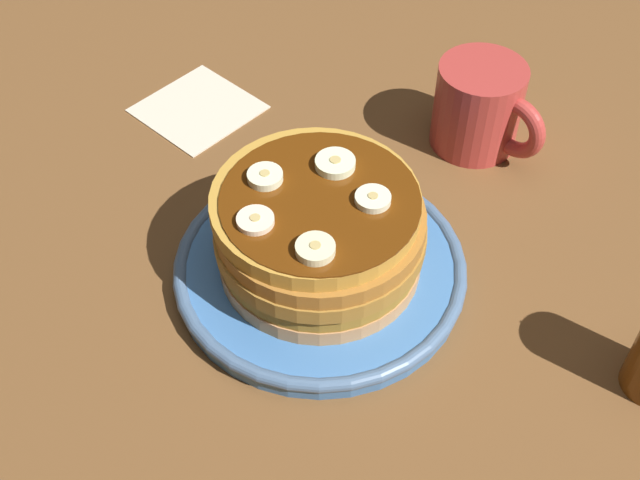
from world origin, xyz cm
name	(u,v)px	position (x,y,z in cm)	size (l,w,h in cm)	color
ground_plane	(320,287)	(0.00, 0.00, -1.50)	(140.00, 140.00, 3.00)	brown
plate	(320,268)	(0.00, 0.00, 1.13)	(25.38, 25.38, 2.09)	#3F72B2
pancake_stack	(320,235)	(0.16, -0.19, 5.67)	(18.30, 17.91, 7.88)	tan
banana_slice_0	(335,164)	(-1.77, 3.50, 9.91)	(3.33, 3.33, 0.95)	#EBF4C2
banana_slice_1	(373,199)	(3.14, 2.73, 9.85)	(2.88, 2.88, 0.83)	#ECEBC4
banana_slice_2	(265,177)	(-4.66, -1.61, 9.89)	(2.91, 2.91, 0.92)	#EBEDC1
banana_slice_3	(255,221)	(-1.64, -5.34, 9.80)	(2.94, 2.94, 0.74)	#FDE3C1
banana_slice_4	(315,249)	(3.73, -4.18, 9.91)	(3.02, 3.02, 0.96)	beige
coffee_mug	(481,107)	(-1.47, 23.78, 4.61)	(12.17, 8.67, 8.94)	#B23833
napkin	(198,108)	(-25.64, 6.98, 0.15)	(11.00, 11.00, 0.30)	beige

